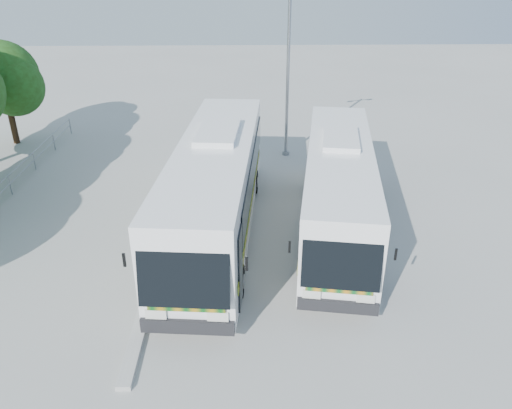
{
  "coord_description": "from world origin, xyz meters",
  "views": [
    {
      "loc": [
        0.86,
        -15.34,
        9.92
      ],
      "look_at": [
        1.28,
        1.57,
        1.53
      ],
      "focal_mm": 35.0,
      "sensor_mm": 36.0,
      "label": 1
    }
  ],
  "objects_px": {
    "coach_main": "(216,185)",
    "lamppost": "(288,69)",
    "tree_far_e": "(4,77)",
    "coach_adjacent": "(338,186)"
  },
  "relations": [
    {
      "from": "coach_main",
      "to": "lamppost",
      "type": "xyz_separation_m",
      "value": [
        3.43,
        8.65,
        2.67
      ]
    },
    {
      "from": "tree_far_e",
      "to": "lamppost",
      "type": "distance_m",
      "value": 16.01
    },
    {
      "from": "tree_far_e",
      "to": "coach_main",
      "type": "bearing_deg",
      "value": -41.64
    },
    {
      "from": "tree_far_e",
      "to": "lamppost",
      "type": "height_order",
      "value": "lamppost"
    },
    {
      "from": "coach_main",
      "to": "lamppost",
      "type": "bearing_deg",
      "value": 73.18
    },
    {
      "from": "tree_far_e",
      "to": "coach_main",
      "type": "distance_m",
      "value": 16.67
    },
    {
      "from": "lamppost",
      "to": "tree_far_e",
      "type": "bearing_deg",
      "value": 152.96
    },
    {
      "from": "coach_adjacent",
      "to": "coach_main",
      "type": "bearing_deg",
      "value": -168.14
    },
    {
      "from": "lamppost",
      "to": "coach_adjacent",
      "type": "bearing_deg",
      "value": -99.3
    },
    {
      "from": "coach_main",
      "to": "lamppost",
      "type": "height_order",
      "value": "lamppost"
    }
  ]
}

